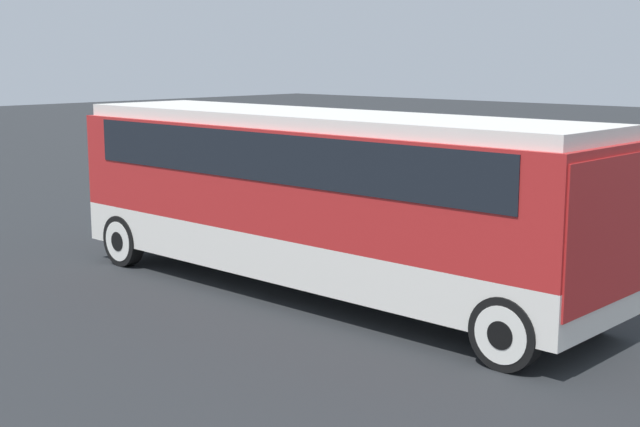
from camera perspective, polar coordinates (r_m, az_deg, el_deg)
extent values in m
plane|color=#26282B|center=(15.68, 0.00, -5.12)|extent=(120.00, 120.00, 0.00)
cube|color=silver|center=(15.49, 0.00, -2.24)|extent=(10.49, 2.48, 0.75)
cube|color=red|center=(15.27, 0.00, 2.36)|extent=(10.49, 2.48, 1.76)
cube|color=black|center=(15.22, 0.00, 3.98)|extent=(9.23, 2.52, 0.79)
cube|color=silver|center=(15.17, 0.00, 6.06)|extent=(10.28, 2.28, 0.22)
cube|color=red|center=(12.44, 17.35, -1.04)|extent=(0.36, 2.38, 2.01)
cylinder|color=black|center=(12.09, 11.82, -7.49)|extent=(1.01, 0.28, 1.01)
cylinder|color=silver|center=(12.09, 11.82, -7.49)|extent=(0.79, 0.30, 0.79)
cylinder|color=black|center=(12.09, 11.82, -7.49)|extent=(0.38, 0.32, 0.38)
cylinder|color=black|center=(14.00, 16.69, -5.28)|extent=(1.01, 0.28, 1.01)
cylinder|color=silver|center=(14.00, 16.69, -5.28)|extent=(0.79, 0.30, 0.79)
cylinder|color=black|center=(14.00, 16.69, -5.28)|extent=(0.38, 0.32, 0.38)
cylinder|color=black|center=(18.05, -12.46, -1.69)|extent=(1.01, 0.28, 1.01)
cylinder|color=silver|center=(18.05, -12.46, -1.69)|extent=(0.79, 0.30, 0.79)
cylinder|color=black|center=(18.05, -12.46, -1.69)|extent=(0.38, 0.32, 0.38)
cylinder|color=black|center=(19.38, -6.95, -0.73)|extent=(1.01, 0.28, 1.01)
cylinder|color=silver|center=(19.38, -6.95, -0.73)|extent=(0.79, 0.30, 0.79)
cylinder|color=black|center=(19.38, -6.95, -0.73)|extent=(0.38, 0.32, 0.38)
cube|color=#2D5638|center=(23.68, 8.59, 1.32)|extent=(4.21, 1.84, 0.62)
cube|color=black|center=(23.70, 8.29, 2.72)|extent=(2.19, 1.66, 0.51)
cylinder|color=black|center=(22.14, 10.83, 0.05)|extent=(0.66, 0.22, 0.66)
cylinder|color=black|center=(22.14, 10.83, 0.05)|extent=(0.25, 0.26, 0.25)
cylinder|color=black|center=(23.54, 13.01, 0.56)|extent=(0.66, 0.22, 0.66)
cylinder|color=black|center=(23.54, 13.01, 0.56)|extent=(0.25, 0.26, 0.25)
cylinder|color=black|center=(24.03, 4.22, 0.98)|extent=(0.66, 0.22, 0.66)
cylinder|color=black|center=(24.03, 4.22, 0.98)|extent=(0.25, 0.26, 0.25)
cylinder|color=black|center=(25.33, 6.59, 1.41)|extent=(0.66, 0.22, 0.66)
cylinder|color=black|center=(25.33, 6.59, 1.41)|extent=(0.25, 0.26, 0.25)
cube|color=#BCBCC1|center=(20.27, 16.56, -0.50)|extent=(4.30, 1.73, 0.60)
cube|color=black|center=(20.25, 16.21, 1.17)|extent=(2.23, 1.56, 0.56)
cylinder|color=black|center=(20.45, 11.30, -0.81)|extent=(0.64, 0.22, 0.64)
cylinder|color=black|center=(20.45, 11.30, -0.81)|extent=(0.24, 0.26, 0.24)
cylinder|color=black|center=(21.77, 13.48, -0.24)|extent=(0.64, 0.22, 0.64)
cylinder|color=black|center=(21.77, 13.48, -0.24)|extent=(0.24, 0.26, 0.24)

